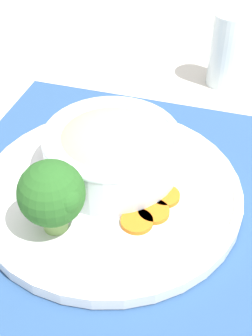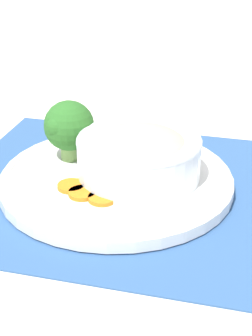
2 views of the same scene
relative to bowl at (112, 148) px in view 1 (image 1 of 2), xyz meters
name	(u,v)px [view 1 (image 1 of 2)]	position (x,y,z in m)	size (l,w,h in m)	color
ground_plane	(111,198)	(-0.01, 0.03, -0.06)	(4.00, 4.00, 0.00)	beige
placemat	(111,197)	(-0.01, 0.03, -0.05)	(0.43, 0.47, 0.00)	#2D5184
plate	(110,189)	(-0.01, 0.03, -0.04)	(0.32, 0.32, 0.02)	white
bowl	(112,148)	(0.00, 0.00, 0.00)	(0.17, 0.17, 0.07)	silver
broccoli_floret	(52,194)	(0.03, 0.11, 0.02)	(0.07, 0.07, 0.09)	#759E51
carrot_slice_near	(137,221)	(-0.05, 0.08, -0.03)	(0.04, 0.04, 0.01)	orange
carrot_slice_middle	(154,212)	(-0.07, 0.06, -0.03)	(0.04, 0.04, 0.01)	orange
carrot_slice_far	(164,198)	(-0.08, 0.04, -0.03)	(0.04, 0.04, 0.01)	orange
water_glass	(228,54)	(-0.11, -0.29, 0.00)	(0.06, 0.06, 0.12)	silver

